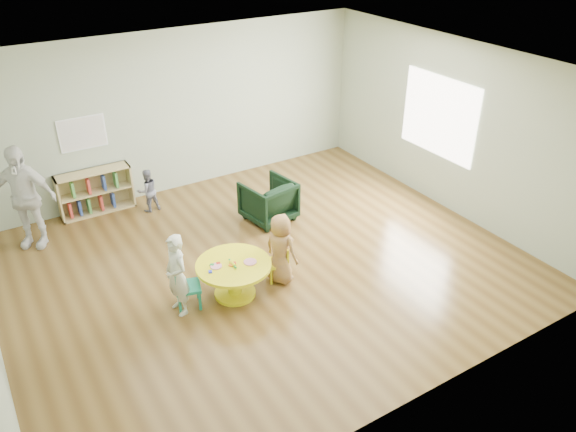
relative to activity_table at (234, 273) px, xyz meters
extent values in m
plane|color=brown|center=(0.67, 0.40, -0.34)|extent=(7.00, 7.00, 0.00)
cube|color=silver|center=(0.67, 0.40, 2.41)|extent=(7.00, 6.00, 0.10)
cube|color=#97A78E|center=(0.67, 3.40, 1.06)|extent=(7.00, 0.10, 2.80)
cube|color=#97A78E|center=(0.67, -2.60, 1.06)|extent=(7.00, 0.10, 2.80)
cube|color=#97A78E|center=(4.17, 0.40, 1.06)|extent=(0.10, 6.00, 2.80)
cube|color=white|center=(4.15, 0.70, 1.16)|extent=(0.02, 1.60, 1.30)
cylinder|color=yellow|center=(0.00, 0.00, -0.12)|extent=(0.18, 0.18, 0.45)
cylinder|color=yellow|center=(0.00, 0.00, -0.32)|extent=(0.55, 0.55, 0.04)
cylinder|color=yellow|center=(0.00, 0.00, 0.13)|extent=(0.99, 0.99, 0.04)
cylinder|color=pink|center=(-0.22, 0.06, 0.16)|extent=(0.15, 0.15, 0.01)
cylinder|color=pink|center=(0.20, -0.09, 0.16)|extent=(0.17, 0.17, 0.01)
cylinder|color=yellow|center=(-0.02, -0.02, 0.18)|extent=(0.05, 0.12, 0.04)
cylinder|color=#16802F|center=(-0.03, -0.11, 0.18)|extent=(0.03, 0.05, 0.02)
cylinder|color=#16802F|center=(-0.02, 0.06, 0.18)|extent=(0.03, 0.05, 0.02)
cube|color=red|center=(0.01, 0.00, 0.16)|extent=(0.06, 0.06, 0.02)
cube|color=orange|center=(-0.05, -0.02, 0.16)|extent=(0.07, 0.07, 0.02)
cube|color=#1B28D1|center=(-0.33, -0.02, 0.16)|extent=(0.06, 0.06, 0.02)
cube|color=#16802F|center=(-0.25, 0.11, 0.16)|extent=(0.07, 0.07, 0.02)
cube|color=red|center=(-0.17, 0.10, 0.16)|extent=(0.06, 0.06, 0.02)
cube|color=#178368|center=(-0.61, 0.10, -0.05)|extent=(0.39, 0.39, 0.04)
cube|color=#178368|center=(-0.74, 0.14, 0.11)|extent=(0.12, 0.31, 0.27)
cylinder|color=#178368|center=(-0.69, 0.26, -0.20)|extent=(0.04, 0.04, 0.27)
cylinder|color=#178368|center=(-0.76, 0.02, -0.20)|extent=(0.04, 0.04, 0.27)
cylinder|color=#178368|center=(-0.45, 0.19, -0.20)|extent=(0.04, 0.04, 0.27)
cylinder|color=#178368|center=(-0.52, -0.05, -0.20)|extent=(0.04, 0.04, 0.27)
cube|color=yellow|center=(0.66, 0.02, -0.08)|extent=(0.34, 0.34, 0.04)
cube|color=yellow|center=(0.78, -0.01, 0.06)|extent=(0.10, 0.28, 0.24)
cylinder|color=yellow|center=(0.74, -0.12, -0.22)|extent=(0.03, 0.03, 0.24)
cylinder|color=yellow|center=(0.80, 0.10, -0.22)|extent=(0.03, 0.03, 0.24)
cylinder|color=yellow|center=(0.53, -0.06, -0.22)|extent=(0.03, 0.03, 0.24)
cylinder|color=yellow|center=(0.58, 0.16, -0.22)|extent=(0.03, 0.03, 0.24)
cube|color=tan|center=(-1.51, 3.23, 0.03)|extent=(0.03, 0.30, 0.75)
cube|color=tan|center=(-0.34, 3.23, 0.03)|extent=(0.03, 0.30, 0.75)
cube|color=tan|center=(-0.93, 3.23, -0.33)|extent=(1.20, 0.30, 0.03)
cube|color=tan|center=(-0.93, 3.23, 0.39)|extent=(1.20, 0.30, 0.03)
cube|color=tan|center=(-0.93, 3.23, 0.03)|extent=(1.14, 0.28, 0.03)
cube|color=tan|center=(-0.93, 3.37, 0.03)|extent=(1.20, 0.02, 0.75)
cube|color=#D23E38|center=(-1.38, 3.21, -0.16)|extent=(0.04, 0.18, 0.26)
cube|color=#2C499C|center=(-1.23, 3.21, -0.16)|extent=(0.04, 0.18, 0.26)
cube|color=#509E49|center=(-1.08, 3.21, -0.16)|extent=(0.04, 0.18, 0.26)
cube|color=#D23E38|center=(-0.88, 3.21, -0.16)|extent=(0.04, 0.18, 0.26)
cube|color=#2C499C|center=(-0.68, 3.21, -0.16)|extent=(0.04, 0.18, 0.26)
cube|color=#509E49|center=(-1.28, 3.21, 0.18)|extent=(0.04, 0.18, 0.26)
cube|color=#D23E38|center=(-1.03, 3.21, 0.18)|extent=(0.04, 0.18, 0.26)
cube|color=#2C499C|center=(-0.78, 3.21, 0.18)|extent=(0.04, 0.18, 0.26)
cube|color=#509E49|center=(-0.58, 3.21, 0.18)|extent=(0.04, 0.18, 0.26)
cube|color=white|center=(-0.93, 3.39, 1.01)|extent=(0.74, 0.01, 0.54)
cube|color=#FF5935|center=(-0.93, 3.38, 1.01)|extent=(0.70, 0.00, 0.50)
imported|color=black|center=(1.39, 1.51, 0.00)|extent=(0.85, 0.86, 0.68)
imported|color=silver|center=(-0.75, 0.06, 0.21)|extent=(0.31, 0.43, 1.11)
imported|color=#FBAB1B|center=(0.69, -0.04, 0.17)|extent=(0.48, 0.58, 1.02)
imported|color=#171B3A|center=(-0.17, 2.82, 0.03)|extent=(0.39, 0.31, 0.75)
imported|color=silver|center=(-2.03, 2.73, 0.46)|extent=(1.00, 0.84, 1.61)
camera|label=1|loc=(-2.54, -5.47, 4.28)|focal=35.00mm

